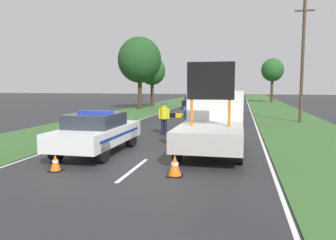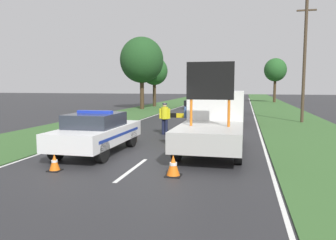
{
  "view_description": "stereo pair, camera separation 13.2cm",
  "coord_description": "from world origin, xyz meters",
  "px_view_note": "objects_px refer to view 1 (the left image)",
  "views": [
    {
      "loc": [
        3.04,
        -10.57,
        2.47
      ],
      "look_at": [
        0.25,
        1.93,
        1.1
      ],
      "focal_mm": 35.0,
      "sensor_mm": 36.0,
      "label": 1
    },
    {
      "loc": [
        3.17,
        -10.54,
        2.47
      ],
      "look_at": [
        0.25,
        1.93,
        1.1
      ],
      "focal_mm": 35.0,
      "sensor_mm": 36.0,
      "label": 2
    }
  ],
  "objects_px": {
    "traffic_cone_behind_barrier": "(175,166)",
    "roadside_tree_mid_left": "(152,71)",
    "roadside_tree_near_left": "(273,70)",
    "roadside_tree_near_right": "(140,60)",
    "queued_car_wagon_maroon": "(226,111)",
    "queued_car_hatch_blue": "(231,99)",
    "traffic_cone_centre_front": "(174,139)",
    "road_barrier": "(184,117)",
    "traffic_cone_near_police": "(55,163)",
    "queued_car_sedan_black": "(193,102)",
    "police_officer": "(164,116)",
    "utility_pole": "(303,59)",
    "police_car": "(97,132)",
    "queued_car_suv_grey": "(228,105)",
    "work_truck": "(214,120)",
    "traffic_cone_near_truck": "(134,127)",
    "pedestrian_civilian": "(190,115)"
  },
  "relations": [
    {
      "from": "police_officer",
      "to": "pedestrian_civilian",
      "type": "bearing_deg",
      "value": -176.71
    },
    {
      "from": "pedestrian_civilian",
      "to": "traffic_cone_near_truck",
      "type": "relative_size",
      "value": 2.68
    },
    {
      "from": "police_officer",
      "to": "roadside_tree_mid_left",
      "type": "bearing_deg",
      "value": -61.51
    },
    {
      "from": "queued_car_suv_grey",
      "to": "roadside_tree_near_left",
      "type": "bearing_deg",
      "value": -104.33
    },
    {
      "from": "traffic_cone_near_truck",
      "to": "utility_pole",
      "type": "distance_m",
      "value": 12.23
    },
    {
      "from": "police_car",
      "to": "traffic_cone_behind_barrier",
      "type": "xyz_separation_m",
      "value": [
        3.36,
        -2.37,
        -0.49
      ]
    },
    {
      "from": "traffic_cone_behind_barrier",
      "to": "roadside_tree_near_left",
      "type": "relative_size",
      "value": 0.09
    },
    {
      "from": "traffic_cone_behind_barrier",
      "to": "queued_car_hatch_blue",
      "type": "xyz_separation_m",
      "value": [
        0.51,
        31.64,
        0.45
      ]
    },
    {
      "from": "traffic_cone_centre_front",
      "to": "traffic_cone_behind_barrier",
      "type": "bearing_deg",
      "value": -77.97
    },
    {
      "from": "roadside_tree_near_left",
      "to": "queued_car_wagon_maroon",
      "type": "bearing_deg",
      "value": -100.67
    },
    {
      "from": "traffic_cone_near_police",
      "to": "traffic_cone_near_truck",
      "type": "xyz_separation_m",
      "value": [
        -0.12,
        7.46,
        0.07
      ]
    },
    {
      "from": "road_barrier",
      "to": "queued_car_hatch_blue",
      "type": "bearing_deg",
      "value": 90.81
    },
    {
      "from": "queued_car_hatch_blue",
      "to": "utility_pole",
      "type": "distance_m",
      "value": 18.28
    },
    {
      "from": "traffic_cone_centre_front",
      "to": "queued_car_suv_grey",
      "type": "xyz_separation_m",
      "value": [
        1.59,
        15.0,
        0.53
      ]
    },
    {
      "from": "police_car",
      "to": "queued_car_hatch_blue",
      "type": "height_order",
      "value": "police_car"
    },
    {
      "from": "roadside_tree_near_right",
      "to": "utility_pole",
      "type": "distance_m",
      "value": 16.66
    },
    {
      "from": "queued_car_wagon_maroon",
      "to": "roadside_tree_near_left",
      "type": "xyz_separation_m",
      "value": [
        5.18,
        27.52,
        3.81
      ]
    },
    {
      "from": "police_officer",
      "to": "traffic_cone_near_police",
      "type": "bearing_deg",
      "value": 90.8
    },
    {
      "from": "road_barrier",
      "to": "roadside_tree_mid_left",
      "type": "bearing_deg",
      "value": 114.52
    },
    {
      "from": "traffic_cone_centre_front",
      "to": "queued_car_sedan_black",
      "type": "height_order",
      "value": "queued_car_sedan_black"
    },
    {
      "from": "traffic_cone_near_police",
      "to": "roadside_tree_near_left",
      "type": "height_order",
      "value": "roadside_tree_near_left"
    },
    {
      "from": "police_officer",
      "to": "traffic_cone_behind_barrier",
      "type": "xyz_separation_m",
      "value": [
        2.02,
        -7.28,
        -0.65
      ]
    },
    {
      "from": "traffic_cone_near_police",
      "to": "traffic_cone_near_truck",
      "type": "relative_size",
      "value": 0.77
    },
    {
      "from": "queued_car_wagon_maroon",
      "to": "queued_car_hatch_blue",
      "type": "distance_m",
      "value": 18.65
    },
    {
      "from": "traffic_cone_behind_barrier",
      "to": "utility_pole",
      "type": "xyz_separation_m",
      "value": [
        5.56,
        14.39,
        3.83
      ]
    },
    {
      "from": "queued_car_suv_grey",
      "to": "traffic_cone_near_truck",
      "type": "bearing_deg",
      "value": 71.14
    },
    {
      "from": "road_barrier",
      "to": "work_truck",
      "type": "bearing_deg",
      "value": -59.24
    },
    {
      "from": "pedestrian_civilian",
      "to": "queued_car_sedan_black",
      "type": "bearing_deg",
      "value": 74.0
    },
    {
      "from": "traffic_cone_behind_barrier",
      "to": "roadside_tree_mid_left",
      "type": "distance_m",
      "value": 29.17
    },
    {
      "from": "queued_car_wagon_maroon",
      "to": "roadside_tree_mid_left",
      "type": "xyz_separation_m",
      "value": [
        -9.05,
        14.74,
        3.26
      ]
    },
    {
      "from": "traffic_cone_near_police",
      "to": "queued_car_sedan_black",
      "type": "xyz_separation_m",
      "value": [
        0.2,
        26.44,
        0.47
      ]
    },
    {
      "from": "roadside_tree_near_right",
      "to": "roadside_tree_mid_left",
      "type": "bearing_deg",
      "value": 88.23
    },
    {
      "from": "police_officer",
      "to": "traffic_cone_near_truck",
      "type": "bearing_deg",
      "value": 14.3
    },
    {
      "from": "utility_pole",
      "to": "police_car",
      "type": "bearing_deg",
      "value": -126.59
    },
    {
      "from": "pedestrian_civilian",
      "to": "traffic_cone_behind_barrier",
      "type": "relative_size",
      "value": 2.93
    },
    {
      "from": "traffic_cone_near_police",
      "to": "queued_car_sedan_black",
      "type": "bearing_deg",
      "value": 89.57
    },
    {
      "from": "traffic_cone_near_police",
      "to": "roadside_tree_near_right",
      "type": "bearing_deg",
      "value": 101.7
    },
    {
      "from": "work_truck",
      "to": "roadside_tree_mid_left",
      "type": "height_order",
      "value": "roadside_tree_mid_left"
    },
    {
      "from": "road_barrier",
      "to": "police_officer",
      "type": "xyz_separation_m",
      "value": [
        -0.89,
        -0.65,
        0.1
      ]
    },
    {
      "from": "queued_car_suv_grey",
      "to": "roadside_tree_near_left",
      "type": "height_order",
      "value": "roadside_tree_near_left"
    },
    {
      "from": "work_truck",
      "to": "pedestrian_civilian",
      "type": "distance_m",
      "value": 3.25
    },
    {
      "from": "roadside_tree_near_left",
      "to": "roadside_tree_near_right",
      "type": "height_order",
      "value": "roadside_tree_near_right"
    },
    {
      "from": "work_truck",
      "to": "queued_car_wagon_maroon",
      "type": "bearing_deg",
      "value": -87.15
    },
    {
      "from": "traffic_cone_near_police",
      "to": "queued_car_wagon_maroon",
      "type": "height_order",
      "value": "queued_car_wagon_maroon"
    },
    {
      "from": "police_car",
      "to": "queued_car_hatch_blue",
      "type": "bearing_deg",
      "value": 86.71
    },
    {
      "from": "traffic_cone_centre_front",
      "to": "roadside_tree_near_right",
      "type": "bearing_deg",
      "value": 111.32
    },
    {
      "from": "roadside_tree_near_left",
      "to": "police_officer",
      "type": "bearing_deg",
      "value": -103.56
    },
    {
      "from": "police_officer",
      "to": "queued_car_wagon_maroon",
      "type": "distance_m",
      "value": 6.38
    },
    {
      "from": "police_car",
      "to": "roadside_tree_near_right",
      "type": "relative_size",
      "value": 0.63
    },
    {
      "from": "traffic_cone_near_truck",
      "to": "queued_car_hatch_blue",
      "type": "xyz_separation_m",
      "value": [
        4.08,
        24.43,
        0.42
      ]
    }
  ]
}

